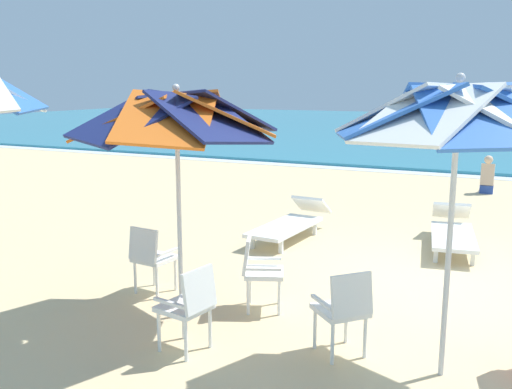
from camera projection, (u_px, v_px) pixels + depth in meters
name	position (u px, v px, depth m)	size (l,w,h in m)	color
ground_plane	(427.00, 285.00, 7.40)	(80.00, 80.00, 0.00)	beige
sea	(506.00, 130.00, 32.26)	(80.00, 36.00, 0.10)	teal
surf_foam	(482.00, 177.00, 16.04)	(80.00, 0.70, 0.01)	white
beach_umbrella_0	(458.00, 115.00, 4.67)	(2.11, 2.11, 2.67)	silver
plastic_chair_0	(344.00, 307.00, 5.37)	(0.63, 0.63, 0.87)	white
beach_umbrella_1	(177.00, 117.00, 5.99)	(2.31, 2.31, 2.58)	silver
plastic_chair_2	(258.00, 268.00, 6.52)	(0.60, 0.58, 0.87)	white
plastic_chair_3	(189.00, 303.00, 5.46)	(0.54, 0.51, 0.87)	white
plastic_chair_4	(151.00, 255.00, 7.00)	(0.48, 0.51, 0.87)	white
sun_lounger_1	(453.00, 231.00, 9.01)	(0.94, 2.21, 0.62)	white
sun_lounger_2	(291.00, 222.00, 9.58)	(0.79, 2.19, 0.62)	white
beachgoer_seated	(487.00, 180.00, 13.74)	(0.30, 0.93, 0.92)	#2D4CA5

